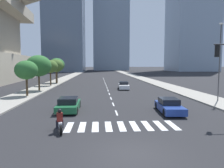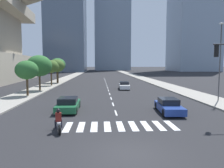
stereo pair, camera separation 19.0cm
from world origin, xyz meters
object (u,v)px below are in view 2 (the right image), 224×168
object	(u,v)px
sedan_blue_0	(169,106)
street_tree_nearest	(27,70)
motorcycle_lead	(58,122)
street_lamp_east	(220,57)
street_tree_fourth	(57,66)
sedan_green_1	(68,104)
street_tree_third	(51,67)
street_tree_second	(39,66)
sedan_white_2	(124,86)
street_tree_fifth	(58,65)

from	to	relation	value
sedan_blue_0	street_tree_nearest	world-z (taller)	street_tree_nearest
motorcycle_lead	street_lamp_east	size ratio (longest dim) A/B	0.23
street_tree_nearest	street_tree_fourth	world-z (taller)	street_tree_fourth
motorcycle_lead	sedan_green_1	world-z (taller)	motorcycle_lead
sedan_blue_0	street_lamp_east	world-z (taller)	street_lamp_east
street_tree_third	street_lamp_east	bearing A→B (deg)	-39.34
street_tree_second	street_tree_fourth	distance (m)	13.59
motorcycle_lead	street_tree_second	distance (m)	21.93
motorcycle_lead	sedan_white_2	bearing A→B (deg)	-32.34
street_lamp_east	street_tree_nearest	xyz separation A→B (m)	(-23.03, 5.16, -1.59)
motorcycle_lead	street_tree_third	bearing A→B (deg)	-1.98
street_tree_second	street_tree_nearest	bearing A→B (deg)	-90.00
street_tree_fourth	motorcycle_lead	bearing A→B (deg)	-78.52
street_tree_fifth	street_tree_second	bearing A→B (deg)	-90.00
sedan_green_1	street_tree_fourth	world-z (taller)	street_tree_fourth
motorcycle_lead	street_tree_fourth	xyz separation A→B (m)	(-6.93, 34.11, 3.40)
motorcycle_lead	street_tree_third	xyz separation A→B (m)	(-6.93, 28.53, 3.27)
motorcycle_lead	sedan_green_1	xyz separation A→B (m)	(-0.29, 6.06, -0.01)
sedan_blue_0	street_tree_fifth	distance (m)	34.23
street_tree_fourth	street_tree_fifth	bearing A→B (deg)	90.00
street_lamp_east	sedan_green_1	bearing A→B (deg)	-167.63
street_tree_nearest	street_tree_second	bearing A→B (deg)	90.00
street_tree_third	street_tree_fifth	size ratio (longest dim) A/B	0.90
street_tree_second	sedan_green_1	bearing A→B (deg)	-65.34
sedan_blue_0	street_tree_third	world-z (taller)	street_tree_third
street_lamp_east	street_tree_third	bearing A→B (deg)	140.66
sedan_green_1	street_tree_third	xyz separation A→B (m)	(-6.64, 22.48, 3.28)
sedan_green_1	street_tree_nearest	size ratio (longest dim) A/B	0.96
sedan_blue_0	street_tree_fifth	world-z (taller)	street_tree_fifth
street_tree_second	street_tree_third	xyz separation A→B (m)	(0.00, 8.01, -0.19)
street_tree_fifth	sedan_white_2	bearing A→B (deg)	-41.29
sedan_white_2	street_tree_second	world-z (taller)	street_tree_second
motorcycle_lead	street_tree_nearest	bearing A→B (deg)	9.44
street_tree_fourth	street_tree_fifth	world-z (taller)	street_tree_fifth
street_tree_fourth	street_tree_fifth	xyz separation A→B (m)	(0.00, 0.89, 0.23)
sedan_blue_0	street_tree_second	xyz separation A→B (m)	(-15.66, 15.74, 3.47)
street_tree_third	sedan_green_1	bearing A→B (deg)	-73.54
sedan_blue_0	sedan_green_1	xyz separation A→B (m)	(-9.02, 1.28, 0.00)
sedan_green_1	sedan_white_2	distance (m)	18.28
street_tree_nearest	street_tree_fourth	bearing A→B (deg)	90.00
street_tree_second	street_tree_fifth	distance (m)	14.48
sedan_white_2	street_tree_fourth	bearing A→B (deg)	-125.37
motorcycle_lead	street_lamp_east	distance (m)	19.32
sedan_white_2	motorcycle_lead	bearing A→B (deg)	-12.93
sedan_blue_0	street_tree_fourth	bearing A→B (deg)	-148.17
street_lamp_east	sedan_blue_0	bearing A→B (deg)	-146.55
sedan_blue_0	street_tree_fourth	xyz separation A→B (m)	(-15.66, 29.33, 3.41)
sedan_blue_0	sedan_white_2	world-z (taller)	sedan_white_2
street_tree_second	street_tree_fourth	xyz separation A→B (m)	(0.00, 13.59, -0.07)
sedan_blue_0	street_tree_nearest	xyz separation A→B (m)	(-15.66, 10.03, 2.95)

